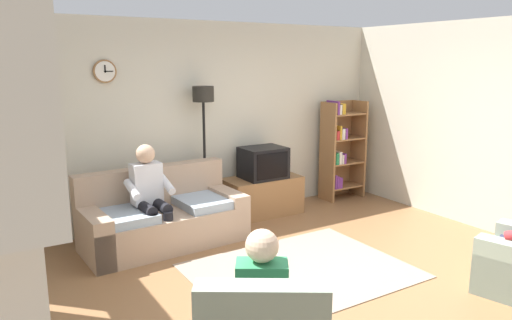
% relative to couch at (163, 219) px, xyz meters
% --- Properties ---
extents(ground_plane, '(12.00, 12.00, 0.00)m').
position_rel_couch_xyz_m(ground_plane, '(0.96, -1.89, -0.31)').
color(ground_plane, '#8C603D').
extents(back_wall_assembly, '(6.20, 0.17, 2.70)m').
position_rel_couch_xyz_m(back_wall_assembly, '(0.95, 0.77, 1.04)').
color(back_wall_assembly, beige).
rests_on(back_wall_assembly, ground_plane).
extents(right_wall, '(0.12, 5.80, 2.70)m').
position_rel_couch_xyz_m(right_wall, '(3.82, -1.89, 1.04)').
color(right_wall, beige).
rests_on(right_wall, ground_plane).
extents(couch, '(1.94, 0.97, 0.90)m').
position_rel_couch_xyz_m(couch, '(0.00, 0.00, 0.00)').
color(couch, tan).
rests_on(couch, ground_plane).
extents(tv_stand, '(1.10, 0.56, 0.54)m').
position_rel_couch_xyz_m(tv_stand, '(1.63, 0.36, -0.04)').
color(tv_stand, olive).
rests_on(tv_stand, ground_plane).
extents(tv, '(0.60, 0.49, 0.44)m').
position_rel_couch_xyz_m(tv, '(1.63, 0.33, 0.45)').
color(tv, black).
rests_on(tv, tv_stand).
extents(bookshelf, '(0.68, 0.36, 1.57)m').
position_rel_couch_xyz_m(bookshelf, '(3.13, 0.43, 0.49)').
color(bookshelf, olive).
rests_on(bookshelf, ground_plane).
extents(floor_lamp, '(0.28, 0.28, 1.85)m').
position_rel_couch_xyz_m(floor_lamp, '(0.78, 0.46, 1.14)').
color(floor_lamp, black).
rests_on(floor_lamp, ground_plane).
extents(area_rug, '(2.20, 1.70, 0.01)m').
position_rel_couch_xyz_m(area_rug, '(0.95, -1.50, -0.31)').
color(area_rug, gray).
rests_on(area_rug, ground_plane).
extents(person_on_couch, '(0.53, 0.55, 1.24)m').
position_rel_couch_xyz_m(person_on_couch, '(-0.18, -0.11, 0.39)').
color(person_on_couch, silver).
rests_on(person_on_couch, ground_plane).
extents(person_in_left_armchair, '(0.61, 0.64, 1.12)m').
position_rel_couch_xyz_m(person_in_left_armchair, '(-0.32, -2.74, 0.29)').
color(person_in_left_armchair, '#338C59').
rests_on(person_in_left_armchair, ground_plane).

